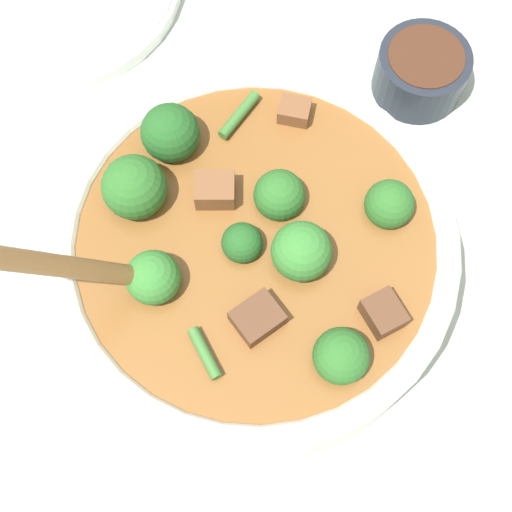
{
  "coord_description": "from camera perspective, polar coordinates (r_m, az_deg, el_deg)",
  "views": [
    {
      "loc": [
        0.07,
        0.15,
        0.49
      ],
      "look_at": [
        0.0,
        0.0,
        0.06
      ],
      "focal_mm": 50.0,
      "sensor_mm": 36.0,
      "label": 1
    }
  ],
  "objects": [
    {
      "name": "condiment_bowl",
      "position": [
        0.59,
        13.1,
        14.28
      ],
      "size": [
        0.07,
        0.07,
        0.04
      ],
      "color": "#232833",
      "rests_on": "ground_plane"
    },
    {
      "name": "stew_bowl",
      "position": [
        0.47,
        -0.1,
        -0.18
      ],
      "size": [
        0.31,
        0.26,
        0.25
      ],
      "color": "white",
      "rests_on": "ground_plane"
    },
    {
      "name": "ground_plane",
      "position": [
        0.52,
        0.0,
        -2.22
      ],
      "size": [
        4.0,
        4.0,
        0.0
      ],
      "primitive_type": "plane",
      "color": "#ADBCAD"
    }
  ]
}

